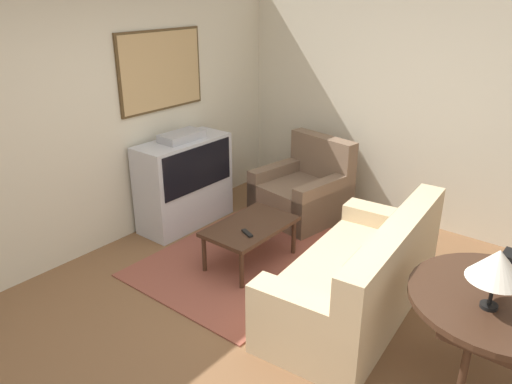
{
  "coord_description": "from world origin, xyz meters",
  "views": [
    {
      "loc": [
        -2.77,
        -2.18,
        2.63
      ],
      "look_at": [
        0.73,
        0.64,
        0.75
      ],
      "focal_mm": 35.0,
      "sensor_mm": 36.0,
      "label": 1
    }
  ],
  "objects_px": {
    "table_lamp": "(498,265)",
    "mantel_clock": "(508,268)",
    "tv": "(185,182)",
    "coffee_table": "(250,229)",
    "console_table": "(501,306)",
    "couch": "(359,279)",
    "armchair": "(303,193)"
  },
  "relations": [
    {
      "from": "tv",
      "to": "coffee_table",
      "type": "relative_size",
      "value": 1.21
    },
    {
      "from": "armchair",
      "to": "table_lamp",
      "type": "xyz_separation_m",
      "value": [
        -1.7,
        -2.53,
        0.75
      ]
    },
    {
      "from": "tv",
      "to": "mantel_clock",
      "type": "distance_m",
      "value": 3.53
    },
    {
      "from": "tv",
      "to": "couch",
      "type": "xyz_separation_m",
      "value": [
        -0.28,
        -2.41,
        -0.2
      ]
    },
    {
      "from": "table_lamp",
      "to": "mantel_clock",
      "type": "distance_m",
      "value": 0.41
    },
    {
      "from": "table_lamp",
      "to": "console_table",
      "type": "bearing_deg",
      "value": -15.43
    },
    {
      "from": "mantel_clock",
      "to": "armchair",
      "type": "bearing_deg",
      "value": 62.12
    },
    {
      "from": "tv",
      "to": "coffee_table",
      "type": "bearing_deg",
      "value": -101.37
    },
    {
      "from": "couch",
      "to": "tv",
      "type": "bearing_deg",
      "value": -102.14
    },
    {
      "from": "table_lamp",
      "to": "coffee_table",
      "type": "bearing_deg",
      "value": 79.11
    },
    {
      "from": "coffee_table",
      "to": "console_table",
      "type": "xyz_separation_m",
      "value": [
        -0.28,
        -2.36,
        0.3
      ]
    },
    {
      "from": "couch",
      "to": "mantel_clock",
      "type": "relative_size",
      "value": 8.63
    },
    {
      "from": "console_table",
      "to": "mantel_clock",
      "type": "bearing_deg",
      "value": 12.31
    },
    {
      "from": "tv",
      "to": "couch",
      "type": "relative_size",
      "value": 0.56
    },
    {
      "from": "couch",
      "to": "coffee_table",
      "type": "height_order",
      "value": "couch"
    },
    {
      "from": "console_table",
      "to": "couch",
      "type": "bearing_deg",
      "value": 78.3
    },
    {
      "from": "couch",
      "to": "armchair",
      "type": "bearing_deg",
      "value": -137.55
    },
    {
      "from": "tv",
      "to": "console_table",
      "type": "relative_size",
      "value": 0.95
    },
    {
      "from": "console_table",
      "to": "mantel_clock",
      "type": "distance_m",
      "value": 0.27
    },
    {
      "from": "coffee_table",
      "to": "console_table",
      "type": "distance_m",
      "value": 2.4
    },
    {
      "from": "armchair",
      "to": "coffee_table",
      "type": "xyz_separation_m",
      "value": [
        -1.26,
        -0.21,
        0.08
      ]
    },
    {
      "from": "tv",
      "to": "table_lamp",
      "type": "distance_m",
      "value": 3.6
    },
    {
      "from": "couch",
      "to": "coffee_table",
      "type": "xyz_separation_m",
      "value": [
        0.05,
        1.24,
        0.06
      ]
    },
    {
      "from": "console_table",
      "to": "table_lamp",
      "type": "distance_m",
      "value": 0.41
    },
    {
      "from": "mantel_clock",
      "to": "couch",
      "type": "bearing_deg",
      "value": 88.32
    },
    {
      "from": "couch",
      "to": "console_table",
      "type": "distance_m",
      "value": 1.21
    },
    {
      "from": "coffee_table",
      "to": "armchair",
      "type": "bearing_deg",
      "value": 9.33
    },
    {
      "from": "console_table",
      "to": "armchair",
      "type": "bearing_deg",
      "value": 59.1
    },
    {
      "from": "couch",
      "to": "mantel_clock",
      "type": "distance_m",
      "value": 1.21
    },
    {
      "from": "table_lamp",
      "to": "tv",
      "type": "bearing_deg",
      "value": 78.95
    },
    {
      "from": "tv",
      "to": "console_table",
      "type": "distance_m",
      "value": 3.58
    },
    {
      "from": "coffee_table",
      "to": "console_table",
      "type": "relative_size",
      "value": 0.78
    }
  ]
}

